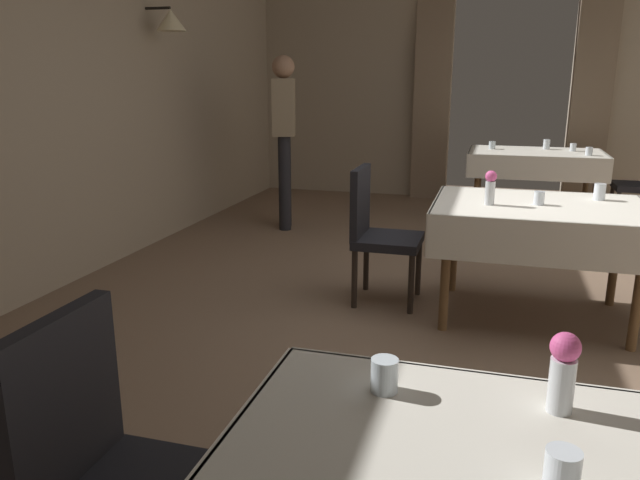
{
  "coord_description": "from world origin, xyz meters",
  "views": [
    {
      "loc": [
        -0.1,
        -3.82,
        1.51
      ],
      "look_at": [
        -1.21,
        0.02,
        0.44
      ],
      "focal_mm": 34.21,
      "sensor_mm": 36.0,
      "label": 1
    }
  ],
  "objects_px": {
    "chair_mid_left": "(377,228)",
    "glass_far_c": "(573,147)",
    "glass_near_b": "(562,474)",
    "glass_near_c": "(384,375)",
    "flower_vase_near": "(563,370)",
    "glass_mid_b": "(539,198)",
    "flower_vase_mid": "(490,186)",
    "dining_table_far": "(535,160)",
    "person_diner_standing_aside": "(284,128)",
    "glass_far_a": "(492,145)",
    "chair_near_left": "(108,468)",
    "dining_table_mid": "(539,219)",
    "glass_far_b": "(547,144)",
    "glass_far_d": "(589,151)",
    "glass_mid_c": "(600,192)"
  },
  "relations": [
    {
      "from": "glass_far_b",
      "to": "glass_near_c",
      "type": "bearing_deg",
      "value": -97.45
    },
    {
      "from": "person_diner_standing_aside",
      "to": "flower_vase_near",
      "type": "bearing_deg",
      "value": -63.15
    },
    {
      "from": "flower_vase_near",
      "to": "glass_near_c",
      "type": "bearing_deg",
      "value": -177.09
    },
    {
      "from": "flower_vase_near",
      "to": "glass_far_d",
      "type": "relative_size",
      "value": 2.35
    },
    {
      "from": "glass_near_b",
      "to": "glass_far_d",
      "type": "bearing_deg",
      "value": 82.5
    },
    {
      "from": "glass_mid_c",
      "to": "glass_near_b",
      "type": "bearing_deg",
      "value": -99.0
    },
    {
      "from": "glass_mid_c",
      "to": "glass_far_a",
      "type": "relative_size",
      "value": 1.28
    },
    {
      "from": "chair_near_left",
      "to": "glass_mid_c",
      "type": "xyz_separation_m",
      "value": [
        1.58,
        3.0,
        0.29
      ]
    },
    {
      "from": "dining_table_mid",
      "to": "chair_mid_left",
      "type": "relative_size",
      "value": 1.4
    },
    {
      "from": "glass_mid_b",
      "to": "glass_near_b",
      "type": "bearing_deg",
      "value": -92.29
    },
    {
      "from": "glass_far_b",
      "to": "person_diner_standing_aside",
      "type": "xyz_separation_m",
      "value": [
        -2.57,
        -1.29,
        0.22
      ]
    },
    {
      "from": "glass_near_b",
      "to": "glass_far_d",
      "type": "height_order",
      "value": "glass_near_b"
    },
    {
      "from": "glass_far_b",
      "to": "glass_far_d",
      "type": "bearing_deg",
      "value": -51.08
    },
    {
      "from": "chair_mid_left",
      "to": "person_diner_standing_aside",
      "type": "height_order",
      "value": "person_diner_standing_aside"
    },
    {
      "from": "chair_mid_left",
      "to": "glass_far_c",
      "type": "distance_m",
      "value": 3.4
    },
    {
      "from": "flower_vase_near",
      "to": "glass_near_b",
      "type": "bearing_deg",
      "value": -94.38
    },
    {
      "from": "flower_vase_near",
      "to": "glass_far_c",
      "type": "bearing_deg",
      "value": 83.93
    },
    {
      "from": "glass_near_b",
      "to": "glass_far_b",
      "type": "bearing_deg",
      "value": 86.58
    },
    {
      "from": "chair_mid_left",
      "to": "flower_vase_near",
      "type": "height_order",
      "value": "flower_vase_near"
    },
    {
      "from": "chair_mid_left",
      "to": "glass_far_a",
      "type": "relative_size",
      "value": 11.25
    },
    {
      "from": "glass_far_d",
      "to": "flower_vase_near",
      "type": "bearing_deg",
      "value": -97.69
    },
    {
      "from": "chair_mid_left",
      "to": "flower_vase_near",
      "type": "relative_size",
      "value": 4.67
    },
    {
      "from": "glass_mid_c",
      "to": "glass_far_b",
      "type": "distance_m",
      "value": 2.92
    },
    {
      "from": "chair_mid_left",
      "to": "flower_vase_mid",
      "type": "bearing_deg",
      "value": -11.02
    },
    {
      "from": "glass_near_b",
      "to": "chair_mid_left",
      "type": "bearing_deg",
      "value": 107.31
    },
    {
      "from": "glass_mid_b",
      "to": "person_diner_standing_aside",
      "type": "distance_m",
      "value": 3.01
    },
    {
      "from": "glass_mid_c",
      "to": "person_diner_standing_aside",
      "type": "xyz_separation_m",
      "value": [
        -2.71,
        1.62,
        0.22
      ]
    },
    {
      "from": "glass_near_b",
      "to": "glass_near_c",
      "type": "relative_size",
      "value": 1.11
    },
    {
      "from": "glass_mid_b",
      "to": "glass_far_a",
      "type": "height_order",
      "value": "same"
    },
    {
      "from": "dining_table_far",
      "to": "person_diner_standing_aside",
      "type": "distance_m",
      "value": 2.71
    },
    {
      "from": "flower_vase_mid",
      "to": "glass_near_c",
      "type": "bearing_deg",
      "value": -94.84
    },
    {
      "from": "glass_far_a",
      "to": "person_diner_standing_aside",
      "type": "distance_m",
      "value": 2.33
    },
    {
      "from": "glass_mid_b",
      "to": "glass_far_a",
      "type": "xyz_separation_m",
      "value": [
        -0.32,
        3.05,
        -0.0
      ]
    },
    {
      "from": "dining_table_mid",
      "to": "chair_mid_left",
      "type": "xyz_separation_m",
      "value": [
        -1.03,
        0.03,
        -0.14
      ]
    },
    {
      "from": "dining_table_far",
      "to": "glass_mid_c",
      "type": "xyz_separation_m",
      "value": [
        0.25,
        -2.7,
        0.14
      ]
    },
    {
      "from": "dining_table_far",
      "to": "glass_far_a",
      "type": "xyz_separation_m",
      "value": [
        -0.45,
        0.08,
        0.13
      ]
    },
    {
      "from": "glass_mid_c",
      "to": "glass_far_c",
      "type": "height_order",
      "value": "glass_mid_c"
    },
    {
      "from": "chair_near_left",
      "to": "dining_table_mid",
      "type": "bearing_deg",
      "value": 66.29
    },
    {
      "from": "flower_vase_near",
      "to": "glass_mid_b",
      "type": "bearing_deg",
      "value": 87.98
    },
    {
      "from": "glass_mid_c",
      "to": "glass_far_a",
      "type": "height_order",
      "value": "glass_mid_c"
    },
    {
      "from": "flower_vase_mid",
      "to": "glass_far_a",
      "type": "xyz_separation_m",
      "value": [
        -0.03,
        3.13,
        -0.07
      ]
    },
    {
      "from": "dining_table_mid",
      "to": "glass_far_b",
      "type": "relative_size",
      "value": 12.09
    },
    {
      "from": "glass_near_c",
      "to": "flower_vase_mid",
      "type": "bearing_deg",
      "value": 85.16
    },
    {
      "from": "dining_table_far",
      "to": "glass_far_b",
      "type": "xyz_separation_m",
      "value": [
        0.12,
        0.22,
        0.14
      ]
    },
    {
      "from": "chair_near_left",
      "to": "glass_far_a",
      "type": "bearing_deg",
      "value": 81.37
    },
    {
      "from": "dining_table_mid",
      "to": "glass_near_c",
      "type": "bearing_deg",
      "value": -101.33
    },
    {
      "from": "chair_near_left",
      "to": "glass_far_c",
      "type": "xyz_separation_m",
      "value": [
        1.71,
        5.82,
        0.28
      ]
    },
    {
      "from": "dining_table_mid",
      "to": "flower_vase_mid",
      "type": "distance_m",
      "value": 0.39
    },
    {
      "from": "glass_far_d",
      "to": "person_diner_standing_aside",
      "type": "bearing_deg",
      "value": -164.29
    },
    {
      "from": "dining_table_mid",
      "to": "person_diner_standing_aside",
      "type": "distance_m",
      "value": 3.01
    }
  ]
}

